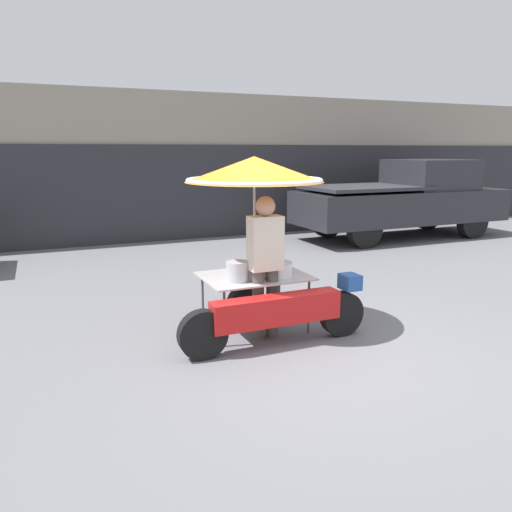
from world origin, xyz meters
The scene contains 5 objects.
ground_plane centered at (0.00, 0.00, 0.00)m, with size 36.00×36.00×0.00m, color slate.
shopfront_building centered at (0.00, 8.52, 1.76)m, with size 28.00×2.06×3.53m.
vendor_motorcycle_cart centered at (-0.40, 0.91, 1.55)m, with size 2.26×1.63×2.10m.
vendor_person centered at (-0.42, 0.68, 0.94)m, with size 0.38×0.22×1.67m.
pickup_truck centered at (5.68, 5.57, 0.95)m, with size 5.41×1.87×1.93m.
Camera 1 is at (-2.74, -4.38, 2.17)m, focal length 35.00 mm.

